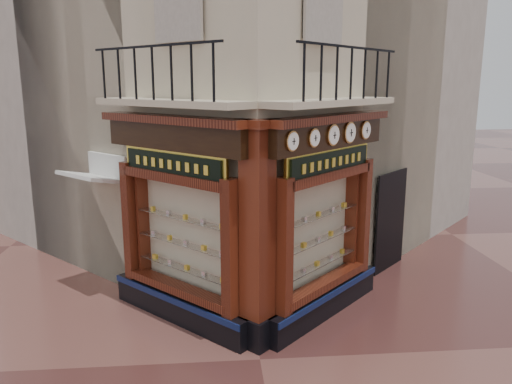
{
  "coord_description": "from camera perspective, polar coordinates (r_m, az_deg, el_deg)",
  "views": [
    {
      "loc": [
        -0.72,
        -7.54,
        4.55
      ],
      "look_at": [
        0.11,
        2.0,
        2.45
      ],
      "focal_mm": 35.0,
      "sensor_mm": 36.0,
      "label": 1
    }
  ],
  "objects": [
    {
      "name": "neighbour_left",
      "position": [
        16.3,
        -11.54,
        15.5
      ],
      "size": [
        11.31,
        11.31,
        11.0
      ],
      "primitive_type": "cube",
      "rotation": [
        0.0,
        0.0,
        0.79
      ],
      "color": "#B8AEA1",
      "rests_on": "ground"
    },
    {
      "name": "shopfront_right",
      "position": [
        9.7,
        7.91,
        -3.1
      ],
      "size": [
        2.86,
        2.86,
        3.98
      ],
      "rotation": [
        0.0,
        0.0,
        0.79
      ],
      "color": "black",
      "rests_on": "ground"
    },
    {
      "name": "clock_a",
      "position": [
        8.16,
        4.16,
        5.81
      ],
      "size": [
        0.27,
        0.27,
        0.34
      ],
      "rotation": [
        0.0,
        0.0,
        0.79
      ],
      "color": "#B27B3B",
      "rests_on": "ground"
    },
    {
      "name": "signboard_left",
      "position": [
        9.2,
        -9.51,
        3.16
      ],
      "size": [
        1.96,
        1.96,
        0.52
      ],
      "rotation": [
        0.0,
        0.0,
        2.36
      ],
      "color": "yellow",
      "rests_on": "ground"
    },
    {
      "name": "clock_b",
      "position": [
        8.68,
        6.65,
        6.16
      ],
      "size": [
        0.27,
        0.27,
        0.33
      ],
      "rotation": [
        0.0,
        0.0,
        0.79
      ],
      "color": "#B27B3B",
      "rests_on": "ground"
    },
    {
      "name": "corner_pilaster",
      "position": [
        8.48,
        0.16,
        -5.47
      ],
      "size": [
        0.85,
        0.85,
        3.98
      ],
      "rotation": [
        0.0,
        0.0,
        0.79
      ],
      "color": "black",
      "rests_on": "ground"
    },
    {
      "name": "neighbour_right",
      "position": [
        16.51,
        6.46,
        15.62
      ],
      "size": [
        11.31,
        11.31,
        11.0
      ],
      "primitive_type": "cube",
      "rotation": [
        0.0,
        0.0,
        0.79
      ],
      "color": "#B8AEA1",
      "rests_on": "ground"
    },
    {
      "name": "clock_c",
      "position": [
        9.2,
        8.8,
        6.45
      ],
      "size": [
        0.31,
        0.31,
        0.39
      ],
      "rotation": [
        0.0,
        0.0,
        0.79
      ],
      "color": "#B27B3B",
      "rests_on": "ground"
    },
    {
      "name": "balcony",
      "position": [
        9.06,
        -0.39,
        10.29
      ],
      "size": [
        5.94,
        2.97,
        1.03
      ],
      "color": "#C1B496",
      "rests_on": "ground"
    },
    {
      "name": "signboard_right",
      "position": [
        9.43,
        8.51,
        3.41
      ],
      "size": [
        2.02,
        2.02,
        0.54
      ],
      "rotation": [
        0.0,
        0.0,
        0.79
      ],
      "color": "yellow",
      "rests_on": "ground"
    },
    {
      "name": "awning",
      "position": [
        11.9,
        -17.59,
        -10.69
      ],
      "size": [
        1.56,
        1.56,
        0.26
      ],
      "primitive_type": null,
      "rotation": [
        0.22,
        0.0,
        2.36
      ],
      "color": "silver",
      "rests_on": "ground"
    },
    {
      "name": "ground",
      "position": [
        8.84,
        0.46,
        -18.59
      ],
      "size": [
        80.0,
        80.0,
        0.0
      ],
      "primitive_type": "plane",
      "color": "#472421",
      "rests_on": "ground"
    },
    {
      "name": "clock_e",
      "position": [
        10.27,
        12.41,
        6.91
      ],
      "size": [
        0.29,
        0.29,
        0.37
      ],
      "rotation": [
        0.0,
        0.0,
        0.79
      ],
      "color": "#B27B3B",
      "rests_on": "ground"
    },
    {
      "name": "shopfront_left",
      "position": [
        9.49,
        -8.92,
        -3.49
      ],
      "size": [
        2.86,
        2.86,
        3.98
      ],
      "rotation": [
        0.0,
        0.0,
        2.36
      ],
      "color": "black",
      "rests_on": "ground"
    },
    {
      "name": "clock_d",
      "position": [
        9.72,
        10.67,
        6.69
      ],
      "size": [
        0.33,
        0.33,
        0.41
      ],
      "rotation": [
        0.0,
        0.0,
        0.79
      ],
      "color": "#B27B3B",
      "rests_on": "ground"
    },
    {
      "name": "main_building",
      "position": [
        13.8,
        -2.02,
        18.42
      ],
      "size": [
        11.31,
        11.31,
        12.0
      ],
      "primitive_type": "cube",
      "rotation": [
        0.0,
        0.0,
        0.79
      ],
      "color": "#C1B496",
      "rests_on": "ground"
    }
  ]
}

